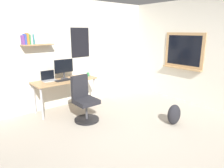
# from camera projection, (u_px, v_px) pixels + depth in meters

# --- Properties ---
(ground_plane) EXTENTS (5.20, 5.20, 0.00)m
(ground_plane) POSITION_uv_depth(u_px,v_px,m) (140.00, 138.00, 3.62)
(ground_plane) COLOR #ADA393
(ground_plane) RESTS_ON ground
(wall_back) EXTENTS (5.00, 0.30, 2.60)m
(wall_back) POSITION_uv_depth(u_px,v_px,m) (69.00, 53.00, 5.10)
(wall_back) COLOR silver
(wall_back) RESTS_ON ground
(wall_right) EXTENTS (0.22, 5.00, 2.60)m
(wall_right) POSITION_uv_depth(u_px,v_px,m) (212.00, 54.00, 4.82)
(wall_right) COLOR silver
(wall_right) RESTS_ON ground
(desk) EXTENTS (1.46, 0.57, 0.73)m
(desk) POSITION_uv_depth(u_px,v_px,m) (65.00, 83.00, 4.79)
(desk) COLOR tan
(desk) RESTS_ON ground
(office_chair) EXTENTS (0.52, 0.52, 0.95)m
(office_chair) POSITION_uv_depth(u_px,v_px,m) (84.00, 102.00, 4.26)
(office_chair) COLOR black
(office_chair) RESTS_ON ground
(laptop) EXTENTS (0.31, 0.21, 0.23)m
(laptop) POSITION_uv_depth(u_px,v_px,m) (49.00, 78.00, 4.65)
(laptop) COLOR #ADAFB5
(laptop) RESTS_ON desk
(monitor_primary) EXTENTS (0.46, 0.17, 0.46)m
(monitor_primary) POSITION_uv_depth(u_px,v_px,m) (64.00, 68.00, 4.79)
(monitor_primary) COLOR #38383D
(monitor_primary) RESTS_ON desk
(keyboard) EXTENTS (0.37, 0.13, 0.02)m
(keyboard) POSITION_uv_depth(u_px,v_px,m) (63.00, 80.00, 4.66)
(keyboard) COLOR black
(keyboard) RESTS_ON desk
(computer_mouse) EXTENTS (0.10, 0.06, 0.03)m
(computer_mouse) POSITION_uv_depth(u_px,v_px,m) (74.00, 78.00, 4.84)
(computer_mouse) COLOR #262628
(computer_mouse) RESTS_ON desk
(coffee_mug) EXTENTS (0.08, 0.08, 0.09)m
(coffee_mug) POSITION_uv_depth(u_px,v_px,m) (88.00, 74.00, 5.13)
(coffee_mug) COLOR #338C4C
(coffee_mug) RESTS_ON desk
(backpack) EXTENTS (0.32, 0.22, 0.42)m
(backpack) POSITION_uv_depth(u_px,v_px,m) (174.00, 115.00, 4.10)
(backpack) COLOR #232328
(backpack) RESTS_ON ground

